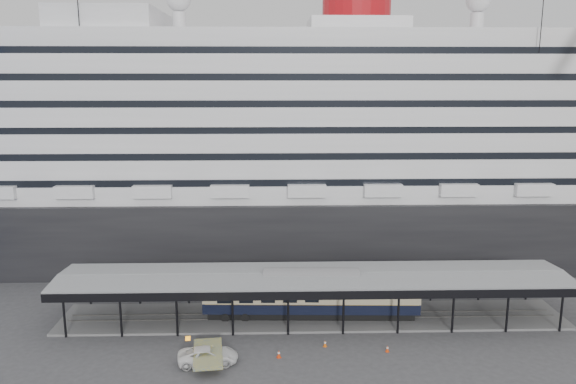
% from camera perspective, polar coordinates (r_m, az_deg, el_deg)
% --- Properties ---
extents(ground, '(200.00, 200.00, 0.00)m').
position_cam_1_polar(ground, '(60.06, 2.89, -14.59)').
color(ground, '#3B3B3E').
rests_on(ground, ground).
extents(cruise_ship, '(130.00, 30.00, 43.90)m').
position_cam_1_polar(cruise_ship, '(86.29, 1.42, 6.12)').
color(cruise_ship, black).
rests_on(cruise_ship, ground).
extents(platform_canopy, '(56.00, 9.18, 5.30)m').
position_cam_1_polar(platform_canopy, '(63.65, 2.56, -10.70)').
color(platform_canopy, slate).
rests_on(platform_canopy, ground).
extents(port_truck, '(5.89, 3.23, 1.56)m').
position_cam_1_polar(port_truck, '(55.46, -8.13, -16.12)').
color(port_truck, white).
rests_on(port_truck, ground).
extents(pullman_carriage, '(23.94, 3.97, 23.41)m').
position_cam_1_polar(pullman_carriage, '(63.46, 2.35, -10.32)').
color(pullman_carriage, black).
rests_on(pullman_carriage, ground).
extents(traffic_cone_left, '(0.47, 0.47, 0.70)m').
position_cam_1_polar(traffic_cone_left, '(58.25, 3.78, -15.09)').
color(traffic_cone_left, '#E65E0C').
rests_on(traffic_cone_left, ground).
extents(traffic_cone_mid, '(0.52, 0.52, 0.78)m').
position_cam_1_polar(traffic_cone_mid, '(56.11, -0.94, -16.11)').
color(traffic_cone_mid, red).
rests_on(traffic_cone_mid, ground).
extents(traffic_cone_right, '(0.40, 0.40, 0.68)m').
position_cam_1_polar(traffic_cone_right, '(57.99, 10.06, -15.38)').
color(traffic_cone_right, '#DF3F0C').
rests_on(traffic_cone_right, ground).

